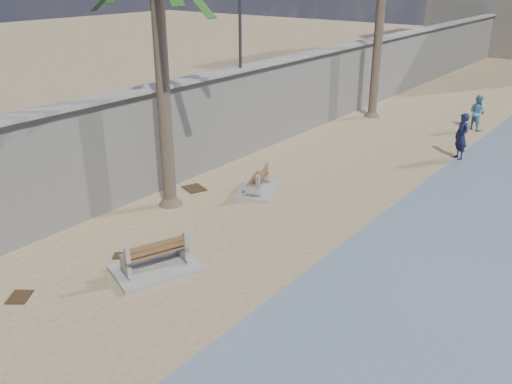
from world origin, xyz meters
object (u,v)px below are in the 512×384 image
Objects in this scene: bench_far at (257,182)px; person_a at (462,133)px; bench_near at (155,257)px; person_b at (477,111)px.

person_a is at bearing 60.64° from bench_far.
person_a reaches higher than bench_near.
person_a is (3.21, 13.59, 0.70)m from bench_near.
bench_near is 1.12× the size of bench_far.
person_a is 1.17× the size of person_b.
bench_near reaches higher than bench_far.
person_b is (2.39, 18.41, 0.54)m from bench_near.
person_a reaches higher than person_b.
person_b reaches higher than bench_near.
person_a is at bearing 76.72° from bench_near.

